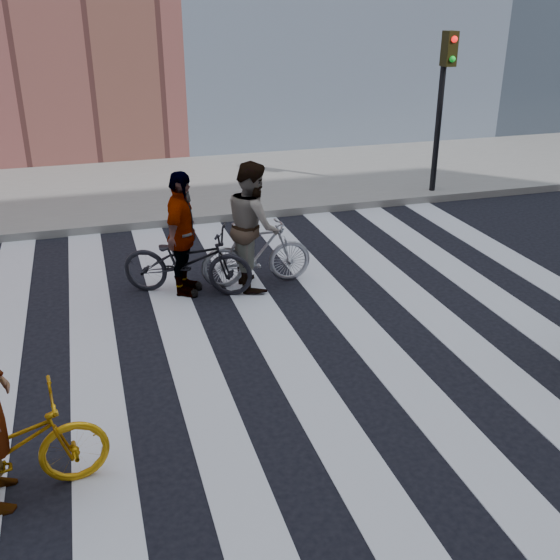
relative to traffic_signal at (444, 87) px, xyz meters
name	(u,v)px	position (x,y,z in m)	size (l,w,h in m)	color
ground	(327,344)	(-4.40, -5.32, -2.28)	(100.00, 100.00, 0.00)	black
sidewalk_far	(209,184)	(-4.40, 2.18, -2.20)	(100.00, 5.00, 0.15)	gray
zebra_crosswalk	(327,344)	(-4.40, -5.32, -2.27)	(8.25, 10.00, 0.01)	silver
traffic_signal	(444,87)	(0.00, 0.00, 0.00)	(0.22, 0.42, 3.33)	black
bike_silver_mid	(257,253)	(-4.75, -3.30, -1.79)	(0.46, 1.63, 0.98)	#9798A0
bike_dark_rear	(187,261)	(-5.77, -3.31, -1.79)	(0.65, 1.87, 0.98)	black
rider_mid	(253,225)	(-4.80, -3.30, -1.36)	(0.90, 0.70, 1.85)	slate
rider_rear	(182,234)	(-5.82, -3.31, -1.39)	(1.05, 0.44, 1.78)	slate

